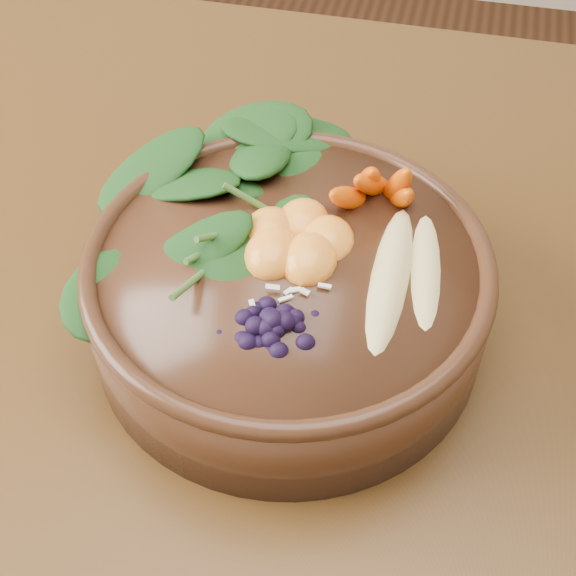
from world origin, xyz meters
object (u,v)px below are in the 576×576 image
mandarin_cluster (296,225)px  dining_table (342,330)px  blueberry_pile (273,304)px  kale_heap (245,172)px  carrot_cluster (382,155)px  stoneware_bowl (288,296)px  banana_halves (410,259)px

mandarin_cluster → dining_table: bearing=62.3°
dining_table → mandarin_cluster: 0.21m
mandarin_cluster → blueberry_pile: 0.09m
kale_heap → mandarin_cluster: (0.05, -0.05, -0.01)m
carrot_cluster → blueberry_pile: carrot_cluster is taller
kale_heap → dining_table: bearing=12.2°
dining_table → blueberry_pile: 0.26m
mandarin_cluster → stoneware_bowl: bearing=-95.3°
kale_heap → mandarin_cluster: kale_heap is taller
dining_table → kale_heap: bearing=-167.8°
banana_halves → stoneware_bowl: bearing=-177.3°
dining_table → stoneware_bowl: bearing=-112.9°
kale_heap → mandarin_cluster: bearing=-40.8°
carrot_cluster → mandarin_cluster: carrot_cluster is taller
carrot_cluster → blueberry_pile: (-0.05, -0.16, -0.02)m
stoneware_bowl → kale_heap: size_ratio=1.53×
stoneware_bowl → blueberry_pile: size_ratio=2.16×
banana_halves → blueberry_pile: size_ratio=1.22×
blueberry_pile → kale_heap: bearing=112.8°
stoneware_bowl → mandarin_cluster: size_ratio=3.15×
carrot_cluster → mandarin_cluster: bearing=-129.8°
dining_table → blueberry_pile: blueberry_pile is taller
kale_heap → blueberry_pile: kale_heap is taller
carrot_cluster → blueberry_pile: size_ratio=0.60×
dining_table → banana_halves: (0.06, -0.08, 0.20)m
kale_heap → carrot_cluster: bearing=11.5°
stoneware_bowl → kale_heap: (-0.05, 0.07, 0.07)m
stoneware_bowl → banana_halves: size_ratio=1.77×
dining_table → carrot_cluster: bearing=8.6°
carrot_cluster → mandarin_cluster: (-0.06, -0.07, -0.03)m
blueberry_pile → banana_halves: bearing=39.5°
dining_table → carrot_cluster: 0.23m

